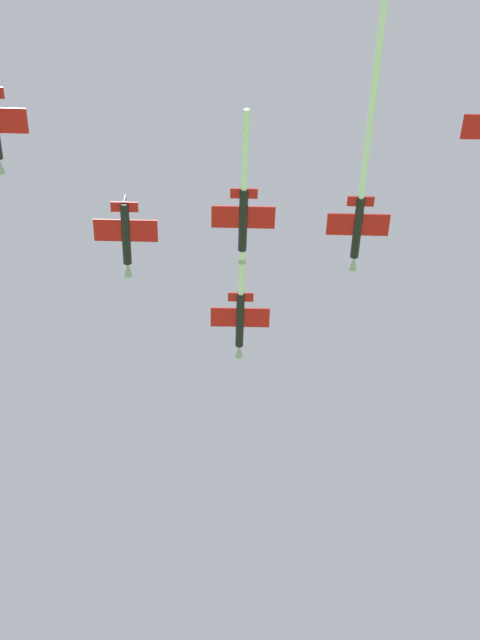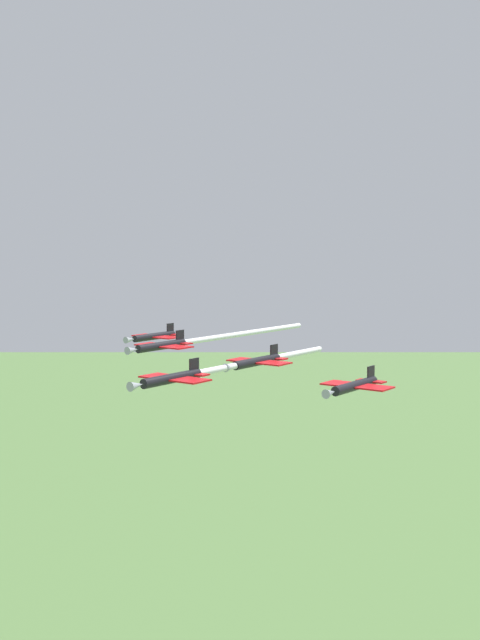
% 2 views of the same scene
% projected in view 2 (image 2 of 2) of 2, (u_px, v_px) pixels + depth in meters
% --- Properties ---
extents(jet_lead, '(38.14, 18.03, 2.54)m').
position_uv_depth(jet_lead, '(217.00, 369.00, 103.23)').
color(jet_lead, black).
extents(jet_port_inner, '(12.02, 9.31, 2.54)m').
position_uv_depth(jet_port_inner, '(354.00, 386.00, 99.50)').
color(jet_port_inner, black).
extents(jet_starboard_inner, '(41.27, 19.35, 2.54)m').
position_uv_depth(jet_starboard_inner, '(205.00, 339.00, 126.29)').
color(jet_starboard_inner, black).
extents(jet_port_outer, '(12.02, 9.31, 2.54)m').
position_uv_depth(jet_port_outer, '(256.00, 362.00, 110.00)').
color(jet_port_outer, black).
extents(jet_center_rear, '(12.02, 9.31, 2.54)m').
position_uv_depth(jet_center_rear, '(153.00, 336.00, 140.16)').
color(jet_center_rear, black).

